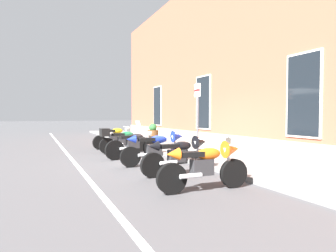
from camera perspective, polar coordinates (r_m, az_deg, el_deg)
The scene contains 12 objects.
ground_plane at distance 9.90m, azimuth 1.26°, elevation -6.59°, with size 140.00×140.00×0.00m, color #424244.
sidewalk at distance 10.61m, azimuth 8.35°, elevation -5.69°, with size 33.77×2.90×0.12m, color slate.
lane_stripe at distance 8.98m, azimuth -17.55°, elevation -7.58°, with size 33.77×0.12×0.01m, color silver.
brick_pub_facade at distance 14.25m, azimuth 26.48°, elevation 12.36°, with size 27.77×7.50×8.18m.
motorcycle_yellow_naked at distance 13.16m, azimuth -10.35°, elevation -2.31°, with size 0.62×2.07×0.99m.
motorcycle_green_touring at distance 11.54m, azimuth -9.12°, elevation -2.69°, with size 0.62×2.07×1.28m.
motorcycle_black_naked at distance 10.10m, azimuth -6.69°, elevation -3.72°, with size 0.64×2.10×0.93m.
motorcycle_blue_sport at distance 8.64m, azimuth -1.91°, elevation -4.11°, with size 0.62×2.15×1.03m.
motorcycle_black_sport at distance 7.31m, azimuth 2.66°, elevation -5.45°, with size 0.62×2.06×0.98m.
motorcycle_orange_sport at distance 5.83m, azimuth 7.88°, elevation -7.39°, with size 0.62×2.00×0.99m.
parking_sign at distance 9.87m, azimuth 5.91°, elevation 3.43°, with size 0.36×0.07×2.49m.
barrel_planter at distance 14.61m, azimuth -3.03°, elevation -1.63°, with size 0.60×0.60×0.96m.
Camera 1 is at (8.79, -4.32, 1.51)m, focal length 30.69 mm.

